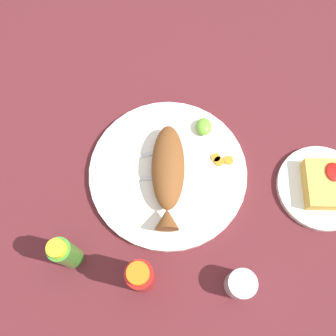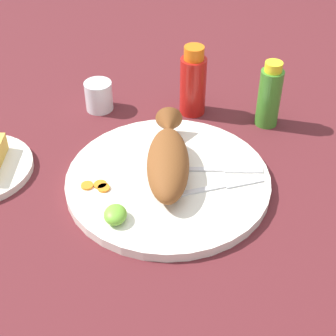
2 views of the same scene
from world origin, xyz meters
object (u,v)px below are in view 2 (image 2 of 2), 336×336
fork_near (219,169)px  fork_far (220,186)px  fried_fish (168,158)px  salt_cup (99,98)px  hot_sauce_bottle_red (193,83)px  hot_sauce_bottle_green (269,96)px  main_plate (168,180)px

fork_near → fork_far: (0.05, -0.00, 0.00)m
fried_fish → fork_far: (0.04, 0.09, -0.03)m
fork_near → salt_cup: salt_cup is taller
hot_sauce_bottle_red → salt_cup: hot_sauce_bottle_red is taller
fork_near → fork_far: same height
fork_near → fork_far: 0.05m
hot_sauce_bottle_green → fork_near: bearing=-31.7°
fork_far → hot_sauce_bottle_green: (-0.23, 0.11, 0.05)m
fried_fish → fork_near: (-0.00, 0.09, -0.03)m
main_plate → hot_sauce_bottle_red: bearing=168.5°
fried_fish → fork_near: size_ratio=1.32×
hot_sauce_bottle_red → hot_sauce_bottle_green: hot_sauce_bottle_red is taller
main_plate → hot_sauce_bottle_green: (-0.20, 0.20, 0.06)m
main_plate → hot_sauce_bottle_red: 0.25m
fork_near → salt_cup: bearing=136.4°
main_plate → hot_sauce_bottle_green: 0.29m
hot_sauce_bottle_green → fried_fish: bearing=-47.9°
hot_sauce_bottle_green → salt_cup: 0.36m
fork_far → hot_sauce_bottle_green: 0.26m
salt_cup → fried_fish: bearing=33.0°
fork_near → hot_sauce_bottle_green: size_ratio=1.30×
fork_far → salt_cup: size_ratio=2.81×
main_plate → fork_far: 0.10m
main_plate → fried_fish: size_ratio=1.51×
main_plate → fork_far: fork_far is taller
hot_sauce_bottle_red → fork_far: bearing=9.1°
salt_cup → fork_near: bearing=46.8°
fork_near → hot_sauce_bottle_green: (-0.18, 0.11, 0.05)m
hot_sauce_bottle_red → salt_cup: size_ratio=2.38×
fork_far → fried_fish: bearing=138.5°
hot_sauce_bottle_green → fork_far: bearing=-26.3°
main_plate → fork_far: bearing=73.6°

